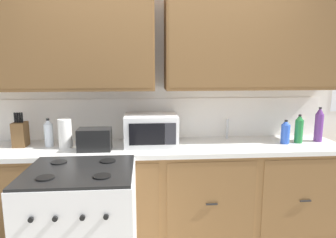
% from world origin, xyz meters
% --- Properties ---
extents(wall_unit, '(4.52, 0.40, 2.58)m').
position_xyz_m(wall_unit, '(0.00, 0.50, 1.68)').
color(wall_unit, white).
rests_on(wall_unit, ground_plane).
extents(counter_run, '(3.35, 0.64, 0.93)m').
position_xyz_m(counter_run, '(0.00, 0.30, 0.48)').
color(counter_run, black).
rests_on(counter_run, ground_plane).
extents(stove_range, '(0.76, 0.68, 0.95)m').
position_xyz_m(stove_range, '(-0.61, -0.33, 0.47)').
color(stove_range, white).
rests_on(stove_range, ground_plane).
extents(microwave, '(0.48, 0.37, 0.28)m').
position_xyz_m(microwave, '(-0.09, 0.33, 1.07)').
color(microwave, white).
rests_on(microwave, counter_run).
extents(toaster, '(0.28, 0.18, 0.19)m').
position_xyz_m(toaster, '(-0.58, 0.19, 1.03)').
color(toaster, black).
rests_on(toaster, counter_run).
extents(knife_block, '(0.11, 0.14, 0.31)m').
position_xyz_m(knife_block, '(-1.27, 0.37, 1.05)').
color(knife_block, brown).
rests_on(knife_block, counter_run).
extents(sink_faucet, '(0.02, 0.02, 0.20)m').
position_xyz_m(sink_faucet, '(0.67, 0.51, 1.03)').
color(sink_faucet, '#B2B5BA').
rests_on(sink_faucet, counter_run).
extents(paper_towel_roll, '(0.12, 0.12, 0.26)m').
position_xyz_m(paper_towel_roll, '(-0.85, 0.28, 1.06)').
color(paper_towel_roll, white).
rests_on(paper_towel_roll, counter_run).
extents(bottle_blue, '(0.08, 0.08, 0.22)m').
position_xyz_m(bottle_blue, '(1.16, 0.28, 1.04)').
color(bottle_blue, blue).
rests_on(bottle_blue, counter_run).
extents(bottle_green, '(0.08, 0.08, 0.27)m').
position_xyz_m(bottle_green, '(1.31, 0.30, 1.06)').
color(bottle_green, '#237A38').
rests_on(bottle_green, counter_run).
extents(bottle_violet, '(0.08, 0.08, 0.33)m').
position_xyz_m(bottle_violet, '(1.52, 0.34, 1.09)').
color(bottle_violet, '#663384').
rests_on(bottle_violet, counter_run).
extents(bottle_clear, '(0.08, 0.08, 0.25)m').
position_xyz_m(bottle_clear, '(-1.01, 0.35, 1.06)').
color(bottle_clear, silver).
rests_on(bottle_clear, counter_run).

